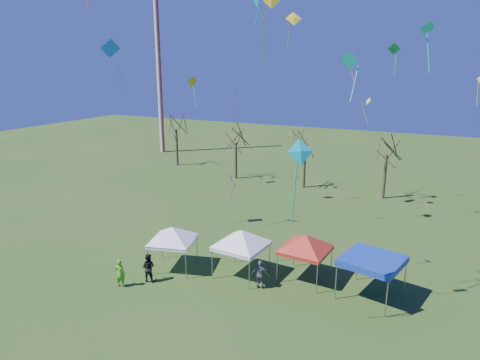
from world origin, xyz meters
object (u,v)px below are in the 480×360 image
Objects in this scene: tree_0 at (176,116)px; tree_3 at (388,138)px; tree_2 at (306,130)px; tent_white_west at (172,230)px; tree_1 at (236,130)px; tent_white_mid at (241,233)px; person_grey at (260,275)px; radio_mast at (159,68)px; tent_red at (306,238)px; person_dark at (148,268)px; tent_blue at (372,261)px; person_green at (120,273)px.

tree_3 is (26.88, -3.34, -0.41)m from tree_0.
tree_2 reaches higher than tree_3.
tent_white_west is at bearing -56.63° from tree_0.
tree_1 is 24.33m from tent_white_mid.
tree_3 is 4.44× the size of person_grey.
tent_white_mid is 2.82m from person_grey.
tree_0 is 4.74× the size of person_grey.
radio_mast is at bearing -60.13° from person_grey.
tent_white_west is (16.65, -25.28, -3.79)m from tree_0.
tent_red is at bearing -95.86° from tree_3.
radio_mast is 36.04m from tree_3.
tree_1 is at bearing 106.24° from tent_white_west.
person_dark is 1.02× the size of person_grey.
person_dark is at bearing -75.94° from tree_1.
radio_mast is at bearing 140.24° from tent_blue.
person_grey is at bearing -131.90° from tent_red.
tree_1 reaches higher than person_dark.
tree_0 reaches higher than tent_white_mid.
tent_red is (-2.01, -19.62, -3.31)m from tree_3.
tent_red is at bearing -42.72° from tree_0.
tree_3 is 2.04× the size of tent_red.
tent_blue is at bearing 6.05° from tent_white_mid.
person_green is (-1.10, -1.28, -0.03)m from person_dark.
tree_2 is at bearing -109.73° from person_dark.
tree_2 is 2.24× the size of tent_white_west.
tent_white_mid is at bearing -161.14° from person_dark.
tent_blue is at bearing -176.69° from person_grey.
tree_1 is 23.68m from tent_white_west.
tree_2 is at bearing 97.03° from tent_white_mid.
tent_red is at bearing -42.73° from radio_mast.
tent_red is at bearing 15.72° from tent_white_west.
tree_0 reaches higher than tree_1.
tree_0 is 1.12× the size of tree_1.
person_dark is (-12.66, -4.02, -1.35)m from tent_blue.
tent_red is 2.14× the size of person_dark.
radio_mast is 11.45m from tree_0.
tree_0 reaches higher than tent_red.
tree_3 reaches higher than person_dark.
tent_white_west is at bearing -124.31° from person_green.
person_grey is at bearing -29.98° from tent_white_mid.
tree_0 is (7.15, -6.62, -6.01)m from radio_mast.
tree_2 is 23.26m from tent_blue.
tree_0 is 1.07× the size of tree_3.
tree_3 is 26.82m from person_dark.
tree_1 is 1.94× the size of tent_red.
person_dark is 6.92m from person_grey.
radio_mast reaches higher than tent_white_mid.
radio_mast reaches higher than tent_blue.
radio_mast is 6.84× the size of tent_white_west.
tent_blue is at bearing -84.19° from tree_3.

